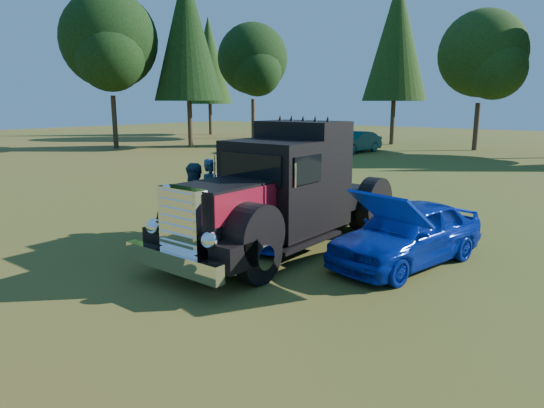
% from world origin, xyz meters
% --- Properties ---
extents(ground, '(120.00, 120.00, 0.00)m').
position_xyz_m(ground, '(0.00, 0.00, 0.00)').
color(ground, '#325218').
rests_on(ground, ground).
extents(treeline, '(72.10, 23.52, 13.84)m').
position_xyz_m(treeline, '(-0.71, 26.99, 7.71)').
color(treeline, '#2D2116').
rests_on(treeline, ground).
extents(diamond_t_truck, '(3.37, 7.16, 3.00)m').
position_xyz_m(diamond_t_truck, '(-0.26, 1.13, 1.28)').
color(diamond_t_truck, black).
rests_on(diamond_t_truck, ground).
extents(hotrod_coupe, '(2.39, 4.38, 1.89)m').
position_xyz_m(hotrod_coupe, '(2.55, 1.94, 0.69)').
color(hotrod_coupe, '#0B079B').
rests_on(hotrod_coupe, ground).
extents(spectator_near, '(0.50, 0.74, 1.99)m').
position_xyz_m(spectator_near, '(-2.67, 1.26, 0.99)').
color(spectator_near, '#21364E').
rests_on(spectator_near, ground).
extents(spectator_far, '(1.22, 1.24, 2.01)m').
position_xyz_m(spectator_far, '(-2.12, 0.19, 1.00)').
color(spectator_far, '#20354C').
rests_on(spectator_far, ground).
extents(distant_teal_car, '(2.07, 4.59, 1.46)m').
position_xyz_m(distant_teal_car, '(-10.09, 22.57, 0.73)').
color(distant_teal_car, '#0A3A3E').
rests_on(distant_teal_car, ground).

